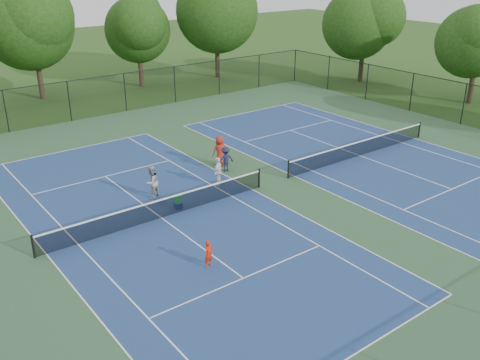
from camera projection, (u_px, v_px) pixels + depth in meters
ground at (274, 183)px, 29.25m from camera, size 140.00×140.00×0.00m
court_pad at (274, 183)px, 29.25m from camera, size 36.00×36.00×0.01m
tennis_court_left at (161, 216)px, 25.32m from camera, size 12.00×23.83×1.07m
tennis_court_right at (360, 154)px, 33.09m from camera, size 12.00×23.83×1.07m
perimeter_fence at (275, 155)px, 28.62m from camera, size 36.08×36.08×3.02m
tree_back_b at (31, 19)px, 43.50m from camera, size 7.60×7.60×10.03m
tree_back_c at (138, 26)px, 48.20m from camera, size 6.00×6.00×8.40m
tree_back_d at (216, 6)px, 51.38m from camera, size 7.80×7.80×10.37m
tree_side_e at (365, 20)px, 50.00m from camera, size 6.60×6.60×8.87m
tree_side_f at (480, 39)px, 42.70m from camera, size 5.80×5.80×8.12m
child_player at (209, 254)px, 21.25m from camera, size 0.48×0.37×1.16m
instructor at (152, 182)px, 27.15m from camera, size 1.04×0.94×1.74m
bystander_a at (218, 171)px, 28.64m from camera, size 1.00×0.87×1.61m
bystander_b at (226, 159)px, 30.55m from camera, size 1.04×0.74×1.46m
bystander_c at (220, 151)px, 31.30m from camera, size 0.96×0.69×1.81m
ball_crate at (178, 206)px, 26.26m from camera, size 0.44×0.38×0.32m
ball_hopper at (178, 199)px, 26.12m from camera, size 0.40×0.36×0.40m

